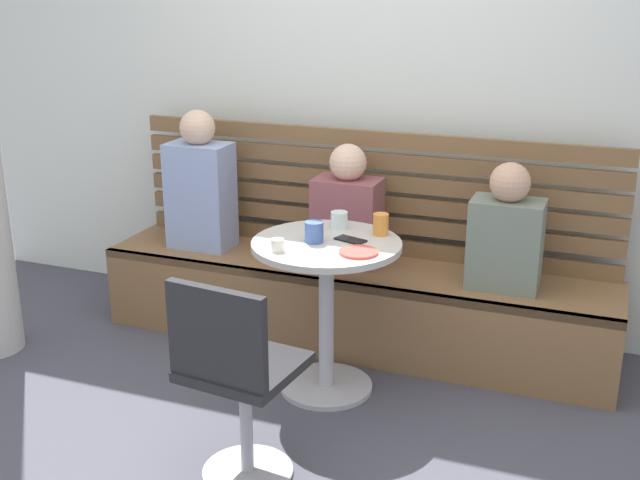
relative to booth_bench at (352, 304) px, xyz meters
The scene contains 15 objects.
ground 1.22m from the booth_bench, 90.00° to the right, with size 8.00×8.00×0.00m, color #42424C.
back_wall 1.31m from the booth_bench, 90.00° to the left, with size 5.20×0.10×2.90m, color silver.
booth_bench is the anchor object (origin of this frame).
booth_backrest 0.61m from the booth_bench, 90.00° to the left, with size 2.65×0.04×0.67m.
cafe_table 0.60m from the booth_bench, 84.51° to the right, with size 0.68×0.68×0.74m.
white_chair 1.36m from the booth_bench, 90.29° to the right, with size 0.44×0.44×0.85m.
person_adult 1.04m from the booth_bench, behind, with size 0.34×0.22×0.76m.
person_child_left 0.92m from the booth_bench, ahead, with size 0.34×0.22×0.62m.
person_child_middle 0.50m from the booth_bench, 140.17° to the left, with size 0.34×0.22×0.63m.
cup_tumbler_orange 0.71m from the booth_bench, 53.84° to the right, with size 0.07×0.07×0.10m, color orange.
cup_mug_blue 0.79m from the booth_bench, 90.23° to the right, with size 0.08×0.08×0.10m, color #3D5B9E.
cup_espresso_small 0.91m from the booth_bench, 98.19° to the right, with size 0.06×0.06×0.06m, color silver.
cup_glass_short 0.64m from the booth_bench, 83.60° to the right, with size 0.08×0.08×0.08m, color silver.
plate_small 0.85m from the booth_bench, 69.35° to the right, with size 0.17×0.17×0.01m, color #DB4C42.
phone_on_table 0.72m from the booth_bench, 72.76° to the right, with size 0.07×0.14×0.01m, color black.
Camera 1 is at (1.24, -2.48, 1.88)m, focal length 44.60 mm.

